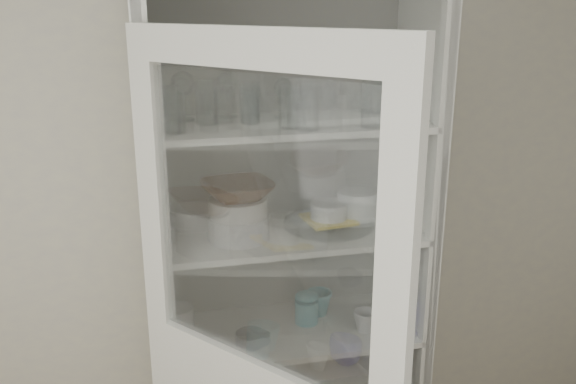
{
  "coord_description": "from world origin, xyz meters",
  "views": [
    {
      "loc": [
        -0.27,
        -0.76,
        2.05
      ],
      "look_at": [
        0.2,
        1.27,
        1.4
      ],
      "focal_mm": 38.0,
      "sensor_mm": 36.0,
      "label": 1
    }
  ],
  "objects_px": {
    "goblet_1": "(228,92)",
    "mug_teal": "(319,303)",
    "plate_stack_front": "(239,227)",
    "white_ramekin": "(329,210)",
    "cream_bowl": "(238,207)",
    "yellow_trivet": "(329,219)",
    "goblet_0": "(183,94)",
    "goblet_3": "(380,92)",
    "measuring_cups": "(250,338)",
    "goblet_2": "(283,96)",
    "terracotta_bowl": "(238,190)",
    "grey_bowl_stack": "(357,206)",
    "mug_white": "(365,321)",
    "glass_platter": "(329,223)",
    "plate_stack_back": "(196,214)",
    "teal_jar": "(307,309)",
    "pantry_cabinet": "(284,301)",
    "white_canister": "(179,324)",
    "mug_blue": "(394,311)"
  },
  "relations": [
    {
      "from": "plate_stack_back",
      "to": "mug_blue",
      "type": "bearing_deg",
      "value": -15.58
    },
    {
      "from": "plate_stack_front",
      "to": "plate_stack_back",
      "type": "xyz_separation_m",
      "value": [
        -0.13,
        0.19,
        -0.01
      ]
    },
    {
      "from": "plate_stack_back",
      "to": "goblet_0",
      "type": "bearing_deg",
      "value": -117.06
    },
    {
      "from": "pantry_cabinet",
      "to": "terracotta_bowl",
      "type": "xyz_separation_m",
      "value": [
        -0.19,
        -0.11,
        0.5
      ]
    },
    {
      "from": "yellow_trivet",
      "to": "measuring_cups",
      "type": "xyz_separation_m",
      "value": [
        -0.32,
        -0.09,
        -0.4
      ]
    },
    {
      "from": "plate_stack_front",
      "to": "measuring_cups",
      "type": "height_order",
      "value": "plate_stack_front"
    },
    {
      "from": "plate_stack_front",
      "to": "mug_blue",
      "type": "relative_size",
      "value": 1.78
    },
    {
      "from": "glass_platter",
      "to": "white_canister",
      "type": "height_order",
      "value": "glass_platter"
    },
    {
      "from": "plate_stack_back",
      "to": "mug_blue",
      "type": "xyz_separation_m",
      "value": [
        0.73,
        -0.2,
        -0.39
      ]
    },
    {
      "from": "goblet_0",
      "to": "goblet_3",
      "type": "xyz_separation_m",
      "value": [
        0.71,
        -0.01,
        -0.01
      ]
    },
    {
      "from": "goblet_0",
      "to": "grey_bowl_stack",
      "type": "xyz_separation_m",
      "value": [
        0.62,
        -0.06,
        -0.43
      ]
    },
    {
      "from": "mug_teal",
      "to": "teal_jar",
      "type": "relative_size",
      "value": 0.96
    },
    {
      "from": "grey_bowl_stack",
      "to": "mug_blue",
      "type": "bearing_deg",
      "value": -32.73
    },
    {
      "from": "goblet_2",
      "to": "plate_stack_back",
      "type": "bearing_deg",
      "value": 166.37
    },
    {
      "from": "terracotta_bowl",
      "to": "teal_jar",
      "type": "height_order",
      "value": "terracotta_bowl"
    },
    {
      "from": "terracotta_bowl",
      "to": "white_ramekin",
      "type": "bearing_deg",
      "value": 8.38
    },
    {
      "from": "goblet_1",
      "to": "mug_teal",
      "type": "bearing_deg",
      "value": -9.34
    },
    {
      "from": "grey_bowl_stack",
      "to": "mug_teal",
      "type": "xyz_separation_m",
      "value": [
        -0.13,
        0.04,
        -0.41
      ]
    },
    {
      "from": "goblet_2",
      "to": "mug_white",
      "type": "bearing_deg",
      "value": -30.21
    },
    {
      "from": "goblet_2",
      "to": "mug_teal",
      "type": "bearing_deg",
      "value": 1.61
    },
    {
      "from": "plate_stack_front",
      "to": "white_ramekin",
      "type": "xyz_separation_m",
      "value": [
        0.34,
        0.05,
        0.02
      ]
    },
    {
      "from": "plate_stack_front",
      "to": "teal_jar",
      "type": "xyz_separation_m",
      "value": [
        0.27,
        0.06,
        -0.39
      ]
    },
    {
      "from": "goblet_0",
      "to": "cream_bowl",
      "type": "xyz_separation_m",
      "value": [
        0.16,
        -0.13,
        -0.38
      ]
    },
    {
      "from": "plate_stack_back",
      "to": "mug_white",
      "type": "distance_m",
      "value": 0.75
    },
    {
      "from": "goblet_2",
      "to": "terracotta_bowl",
      "type": "relative_size",
      "value": 0.62
    },
    {
      "from": "terracotta_bowl",
      "to": "cream_bowl",
      "type": "bearing_deg",
      "value": 0.0
    },
    {
      "from": "plate_stack_front",
      "to": "grey_bowl_stack",
      "type": "bearing_deg",
      "value": 8.82
    },
    {
      "from": "plate_stack_front",
      "to": "grey_bowl_stack",
      "type": "relative_size",
      "value": 1.44
    },
    {
      "from": "goblet_0",
      "to": "goblet_1",
      "type": "xyz_separation_m",
      "value": [
        0.16,
        0.04,
        -0.0
      ]
    },
    {
      "from": "goblet_3",
      "to": "glass_platter",
      "type": "distance_m",
      "value": 0.52
    },
    {
      "from": "glass_platter",
      "to": "plate_stack_back",
      "type": "bearing_deg",
      "value": 163.96
    },
    {
      "from": "plate_stack_front",
      "to": "white_canister",
      "type": "xyz_separation_m",
      "value": [
        -0.22,
        0.05,
        -0.38
      ]
    },
    {
      "from": "teal_jar",
      "to": "white_ramekin",
      "type": "bearing_deg",
      "value": -10.11
    },
    {
      "from": "goblet_0",
      "to": "mug_teal",
      "type": "relative_size",
      "value": 1.77
    },
    {
      "from": "grey_bowl_stack",
      "to": "mug_blue",
      "type": "xyz_separation_m",
      "value": [
        0.14,
        -0.09,
        -0.41
      ]
    },
    {
      "from": "terracotta_bowl",
      "to": "goblet_0",
      "type": "bearing_deg",
      "value": 140.16
    },
    {
      "from": "goblet_3",
      "to": "grey_bowl_stack",
      "type": "distance_m",
      "value": 0.43
    },
    {
      "from": "cream_bowl",
      "to": "yellow_trivet",
      "type": "relative_size",
      "value": 1.19
    },
    {
      "from": "mug_blue",
      "to": "measuring_cups",
      "type": "xyz_separation_m",
      "value": [
        -0.57,
        -0.03,
        -0.03
      ]
    },
    {
      "from": "goblet_3",
      "to": "mug_teal",
      "type": "xyz_separation_m",
      "value": [
        -0.22,
        -0.01,
        -0.83
      ]
    },
    {
      "from": "goblet_1",
      "to": "terracotta_bowl",
      "type": "bearing_deg",
      "value": -89.22
    },
    {
      "from": "cream_bowl",
      "to": "teal_jar",
      "type": "relative_size",
      "value": 1.83
    },
    {
      "from": "goblet_2",
      "to": "mug_teal",
      "type": "height_order",
      "value": "goblet_2"
    },
    {
      "from": "white_ramekin",
      "to": "grey_bowl_stack",
      "type": "bearing_deg",
      "value": 10.08
    },
    {
      "from": "goblet_1",
      "to": "grey_bowl_stack",
      "type": "relative_size",
      "value": 1.18
    },
    {
      "from": "terracotta_bowl",
      "to": "plate_stack_front",
      "type": "bearing_deg",
      "value": 0.0
    },
    {
      "from": "goblet_0",
      "to": "terracotta_bowl",
      "type": "relative_size",
      "value": 0.76
    },
    {
      "from": "goblet_0",
      "to": "glass_platter",
      "type": "xyz_separation_m",
      "value": [
        0.5,
        -0.08,
        -0.48
      ]
    },
    {
      "from": "cream_bowl",
      "to": "mug_blue",
      "type": "height_order",
      "value": "cream_bowl"
    },
    {
      "from": "plate_stack_front",
      "to": "glass_platter",
      "type": "bearing_deg",
      "value": 8.38
    }
  ]
}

